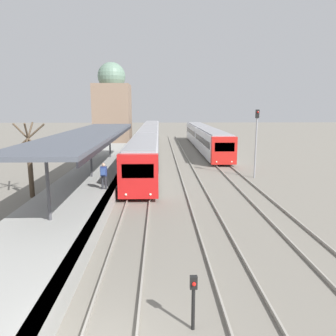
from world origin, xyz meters
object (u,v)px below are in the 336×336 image
at_px(person_on_platform, 104,174).
at_px(signal_post_near, 193,296).
at_px(train_near, 149,139).
at_px(signal_mast_far, 256,136).
at_px(train_far, 204,137).

relative_size(person_on_platform, signal_post_near, 1.05).
bearing_deg(train_near, signal_mast_far, -60.05).
xyz_separation_m(person_on_platform, train_near, (2.14, 23.80, -0.10)).
xyz_separation_m(train_far, signal_post_near, (-5.65, -39.11, -0.77)).
bearing_deg(signal_mast_far, person_on_platform, -148.25).
height_order(train_near, signal_post_near, train_near).
bearing_deg(person_on_platform, train_near, 84.86).
height_order(person_on_platform, signal_post_near, person_on_platform).
distance_m(person_on_platform, train_far, 28.78).
xyz_separation_m(person_on_platform, signal_mast_far, (11.69, 7.23, 1.70)).
distance_m(train_far, signal_mast_far, 19.89).
height_order(train_near, train_far, train_near).
bearing_deg(train_near, person_on_platform, -95.14).
bearing_deg(signal_mast_far, signal_post_near, -110.68).
bearing_deg(person_on_platform, signal_mast_far, 31.75).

